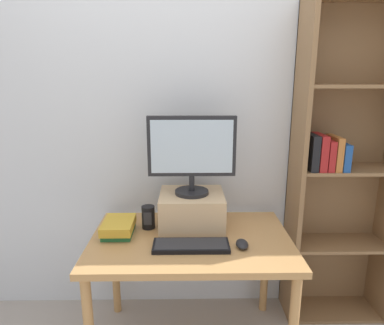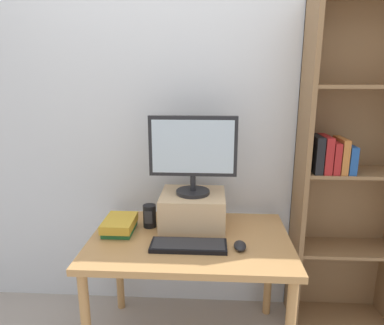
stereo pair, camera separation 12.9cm
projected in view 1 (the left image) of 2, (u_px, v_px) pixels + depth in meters
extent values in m
cube|color=silver|center=(190.00, 119.00, 2.20)|extent=(7.00, 0.08, 2.60)
cube|color=#B7844C|center=(191.00, 240.00, 1.90)|extent=(1.10, 0.72, 0.04)
cylinder|color=#B7844C|center=(115.00, 267.00, 2.28)|extent=(0.05, 0.05, 0.66)
cylinder|color=#B7844C|center=(265.00, 266.00, 2.29)|extent=(0.05, 0.05, 0.66)
cube|color=olive|center=(297.00, 171.00, 2.11)|extent=(0.03, 0.28, 2.00)
cube|color=olive|center=(337.00, 165.00, 2.24)|extent=(0.64, 0.01, 2.00)
cube|color=olive|center=(330.00, 309.00, 2.36)|extent=(0.59, 0.27, 0.02)
cube|color=olive|center=(338.00, 243.00, 2.23)|extent=(0.59, 0.27, 0.02)
cube|color=olive|center=(346.00, 169.00, 2.11)|extent=(0.59, 0.27, 0.02)
cube|color=olive|center=(356.00, 86.00, 1.99)|extent=(0.59, 0.27, 0.02)
cube|color=black|center=(311.00, 152.00, 2.05)|extent=(0.04, 0.20, 0.21)
cube|color=maroon|center=(319.00, 152.00, 2.05)|extent=(0.04, 0.20, 0.21)
cube|color=maroon|center=(326.00, 154.00, 2.06)|extent=(0.04, 0.20, 0.18)
cube|color=#AD662D|center=(334.00, 153.00, 2.05)|extent=(0.04, 0.20, 0.20)
cube|color=navy|center=(341.00, 156.00, 2.06)|extent=(0.04, 0.20, 0.16)
cube|color=tan|center=(192.00, 210.00, 2.02)|extent=(0.37, 0.33, 0.20)
cylinder|color=black|center=(192.00, 192.00, 2.00)|extent=(0.20, 0.20, 0.02)
cylinder|color=black|center=(192.00, 183.00, 1.98)|extent=(0.03, 0.03, 0.09)
cube|color=black|center=(192.00, 146.00, 1.93)|extent=(0.50, 0.04, 0.34)
cube|color=silver|center=(192.00, 147.00, 1.91)|extent=(0.46, 0.00, 0.30)
cube|color=black|center=(191.00, 246.00, 1.78)|extent=(0.40, 0.15, 0.02)
cube|color=#28282B|center=(191.00, 244.00, 1.78)|extent=(0.37, 0.13, 0.00)
ellipsoid|color=black|center=(242.00, 244.00, 1.78)|extent=(0.06, 0.10, 0.04)
cube|color=#236B38|center=(119.00, 231.00, 1.94)|extent=(0.16, 0.21, 0.03)
cube|color=gold|center=(118.00, 225.00, 1.92)|extent=(0.17, 0.23, 0.05)
cylinder|color=black|center=(148.00, 217.00, 2.00)|extent=(0.08, 0.08, 0.13)
cube|color=#2D2D30|center=(148.00, 219.00, 1.96)|extent=(0.05, 0.00, 0.08)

